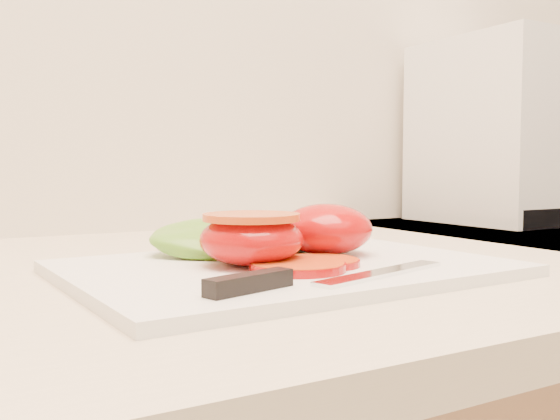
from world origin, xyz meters
TOP-DOWN VIEW (x-y plane):
  - cutting_board at (-0.16, 1.59)m, footprint 0.37×0.28m
  - tomato_half_dome at (-0.10, 1.61)m, footprint 0.09×0.09m
  - tomato_half_cut at (-0.19, 1.59)m, footprint 0.09×0.09m
  - tomato_slice_0 at (-0.18, 1.55)m, footprint 0.07×0.07m
  - tomato_slice_1 at (-0.15, 1.56)m, footprint 0.07×0.07m
  - lettuce_leaf_0 at (-0.18, 1.66)m, footprint 0.17×0.13m
  - lettuce_leaf_1 at (-0.14, 1.67)m, footprint 0.13×0.12m
  - knife at (-0.20, 1.50)m, footprint 0.22×0.06m
  - appliance at (0.41, 1.85)m, footprint 0.20×0.25m

SIDE VIEW (x-z plane):
  - cutting_board at x=-0.16m, z-range 0.93..0.94m
  - tomato_slice_1 at x=-0.15m, z-range 0.94..0.95m
  - tomato_slice_0 at x=-0.18m, z-range 0.94..0.95m
  - knife at x=-0.20m, z-range 0.94..0.95m
  - lettuce_leaf_1 at x=-0.14m, z-range 0.94..0.96m
  - lettuce_leaf_0 at x=-0.18m, z-range 0.94..0.97m
  - tomato_half_cut at x=-0.19m, z-range 0.94..0.99m
  - tomato_half_dome at x=-0.10m, z-range 0.94..0.99m
  - appliance at x=0.41m, z-range 0.93..1.23m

